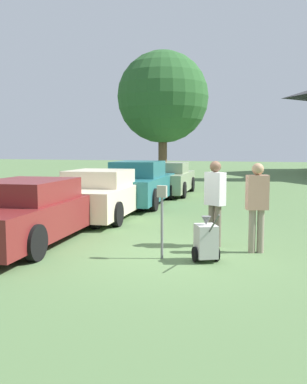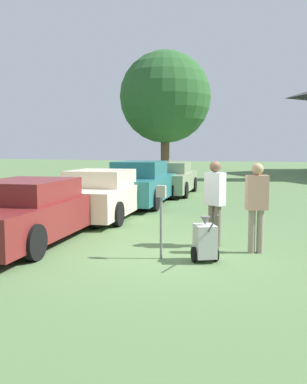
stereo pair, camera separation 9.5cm
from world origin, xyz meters
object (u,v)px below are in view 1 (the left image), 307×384
Objects in this scene: parked_car_teal at (139,184)px; person_worker at (215,197)px; parked_car_maroon at (32,212)px; parking_meter at (162,208)px; parked_car_cream at (101,195)px; parked_car_sage at (169,179)px; person_supervisor at (257,202)px; equipment_cart at (206,241)px.

person_worker is at bearing -62.82° from parked_car_teal.
person_worker reaches higher than parked_car_maroon.
parking_meter is at bearing -72.83° from parked_car_teal.
parked_car_cream is at bearing 128.88° from parking_meter.
parked_car_sage is at bearing 82.84° from parked_car_maroon.
parking_meter is at bearing -16.22° from parked_car_maroon.
parked_car_maroon is 3.52m from parked_car_cream.
parked_car_sage is 2.67× the size of person_worker.
person_supervisor is (4.89, 0.55, 0.37)m from parked_car_maroon.
parked_car_cream reaches higher than parked_car_maroon.
person_supervisor reaches higher than parked_car_teal.
equipment_cart is (0.83, 0.07, -0.58)m from parking_meter.
parked_car_maroon is 4.93m from person_supervisor.
parking_meter reaches higher than equipment_cart.
person_worker is 1.82× the size of equipment_cart.
parked_car_maroon is at bearing -15.78° from person_supervisor.
person_worker is at bearing -74.47° from parked_car_sage.
parked_car_cream is at bearing -53.50° from person_supervisor.
parking_meter is 1.39× the size of equipment_cart.
person_supervisor is (1.63, 1.07, 0.06)m from parking_meter.
parked_car_maroon reaches higher than equipment_cart.
parked_car_cream is 5.73m from person_supervisor.
parked_car_teal is 8.23m from equipment_cart.
person_worker is 1.46m from equipment_cart.
person_supervisor is at bearing -58.63° from parked_car_teal.
person_worker reaches higher than parked_car_teal.
parked_car_teal is 7.91m from parking_meter.
parked_car_sage is 4.87× the size of equipment_cart.
parked_car_teal is at bearing 82.81° from parked_car_cream.
parked_car_teal is 3.03× the size of person_supervisor.
parked_car_maroon is 3.01× the size of person_worker.
person_worker is (3.99, -5.84, 0.30)m from parked_car_teal.
parked_car_sage is (-0.00, 10.39, 0.03)m from parked_car_maroon.
person_worker reaches higher than person_supervisor.
parked_car_teal is at bearing 91.16° from equipment_cart.
equipment_cart is (4.09, -3.97, -0.29)m from parked_car_cream.
equipment_cart is at bearing 28.95° from person_supervisor.
parking_meter is at bearing -58.29° from parked_car_cream.
parked_car_teal reaches higher than parked_car_sage.
parked_car_cream is (-0.00, 3.52, 0.01)m from parked_car_maroon.
person_worker reaches higher than parked_car_sage.
parked_car_maroon is at bearing 145.13° from equipment_cart.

